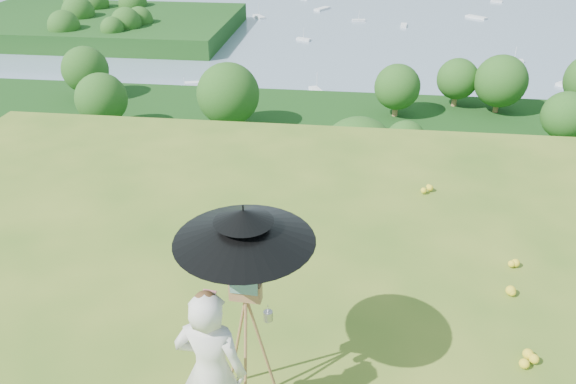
# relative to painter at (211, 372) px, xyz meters

# --- Properties ---
(ground) EXTENTS (14.00, 14.00, 0.00)m
(ground) POSITION_rel_painter_xyz_m (-0.07, 1.33, -0.91)
(ground) COLOR #42691E
(ground) RESTS_ON ground
(forest_slope) EXTENTS (140.00, 56.00, 22.00)m
(forest_slope) POSITION_rel_painter_xyz_m (-0.07, 36.33, -29.91)
(forest_slope) COLOR black
(forest_slope) RESTS_ON bay_water
(shoreline_tier) EXTENTS (170.00, 28.00, 8.00)m
(shoreline_tier) POSITION_rel_painter_xyz_m (-0.07, 76.33, -36.91)
(shoreline_tier) COLOR #676352
(shoreline_tier) RESTS_ON bay_water
(peninsula) EXTENTS (90.00, 60.00, 12.00)m
(peninsula) POSITION_rel_painter_xyz_m (-75.07, 156.33, -29.91)
(peninsula) COLOR black
(peninsula) RESTS_ON bay_water
(slope_trees) EXTENTS (110.00, 50.00, 6.00)m
(slope_trees) POSITION_rel_painter_xyz_m (-0.07, 36.33, -15.91)
(slope_trees) COLOR #1F5519
(slope_trees) RESTS_ON forest_slope
(harbor_town) EXTENTS (110.00, 22.00, 5.00)m
(harbor_town) POSITION_rel_painter_xyz_m (-0.07, 76.33, -30.41)
(harbor_town) COLOR silver
(harbor_town) RESTS_ON shoreline_tier
(moored_boats) EXTENTS (140.00, 140.00, 0.70)m
(moored_boats) POSITION_rel_painter_xyz_m (-12.57, 162.33, -34.56)
(moored_boats) COLOR white
(moored_boats) RESTS_ON bay_water
(wildflowers) EXTENTS (10.00, 10.50, 0.12)m
(wildflowers) POSITION_rel_painter_xyz_m (-0.07, 1.58, -0.85)
(wildflowers) COLOR yellow
(wildflowers) RESTS_ON ground
(painter) EXTENTS (0.70, 0.49, 1.83)m
(painter) POSITION_rel_painter_xyz_m (0.00, 0.00, 0.00)
(painter) COLOR silver
(painter) RESTS_ON ground
(field_easel) EXTENTS (0.66, 0.66, 1.63)m
(field_easel) POSITION_rel_painter_xyz_m (0.23, 0.57, -0.10)
(field_easel) COLOR #A56745
(field_easel) RESTS_ON ground
(sun_umbrella) EXTENTS (1.57, 1.57, 1.00)m
(sun_umbrella) POSITION_rel_painter_xyz_m (0.23, 0.60, 0.93)
(sun_umbrella) COLOR black
(sun_umbrella) RESTS_ON field_easel
(painter_cap) EXTENTS (0.23, 0.26, 0.10)m
(painter_cap) POSITION_rel_painter_xyz_m (0.00, 0.00, 0.86)
(painter_cap) COLOR #DB7879
(painter_cap) RESTS_ON painter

